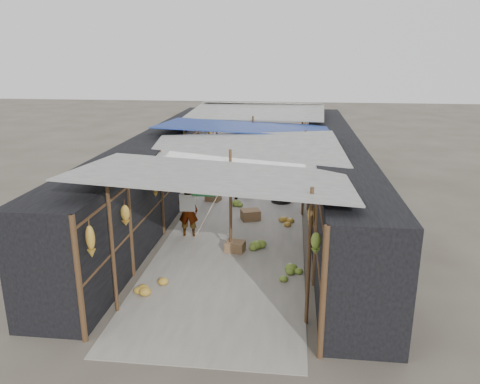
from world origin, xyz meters
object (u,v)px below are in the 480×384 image
at_px(crate_near, 235,247).
at_px(vendor_seated, 273,187).
at_px(black_basin, 281,200).
at_px(vendor_elderly, 188,211).
at_px(shopper_blue, 247,173).

height_order(crate_near, vendor_seated, vendor_seated).
xyz_separation_m(crate_near, black_basin, (1.01, 4.15, -0.04)).
distance_m(vendor_elderly, shopper_blue, 3.71).
bearing_deg(crate_near, vendor_seated, 89.29).
xyz_separation_m(crate_near, shopper_blue, (-0.15, 4.39, 0.76)).
height_order(crate_near, shopper_blue, shopper_blue).
bearing_deg(crate_near, shopper_blue, 101.03).
height_order(black_basin, vendor_seated, vendor_seated).
relative_size(black_basin, vendor_seated, 0.68).
height_order(vendor_elderly, shopper_blue, shopper_blue).
distance_m(vendor_elderly, vendor_seated, 4.04).
bearing_deg(shopper_blue, black_basin, -30.69).
xyz_separation_m(black_basin, shopper_blue, (-1.16, 0.24, 0.80)).
distance_m(crate_near, vendor_seated, 4.40).
relative_size(shopper_blue, vendor_seated, 1.88).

